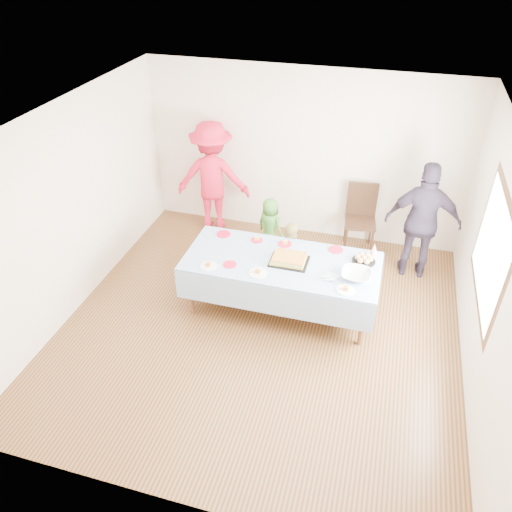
% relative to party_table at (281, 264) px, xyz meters
% --- Properties ---
extents(ground, '(5.00, 5.00, 0.00)m').
position_rel_party_table_xyz_m(ground, '(-0.16, -0.43, -0.72)').
color(ground, '#442D13').
rests_on(ground, ground).
extents(room_walls, '(5.04, 5.04, 2.72)m').
position_rel_party_table_xyz_m(room_walls, '(-0.10, -0.43, 1.05)').
color(room_walls, beige).
rests_on(room_walls, ground).
extents(party_table, '(2.50, 1.10, 0.78)m').
position_rel_party_table_xyz_m(party_table, '(0.00, 0.00, 0.00)').
color(party_table, '#56301D').
rests_on(party_table, ground).
extents(birthday_cake, '(0.48, 0.37, 0.09)m').
position_rel_party_table_xyz_m(birthday_cake, '(0.10, -0.01, 0.10)').
color(birthday_cake, black).
rests_on(birthday_cake, party_table).
extents(rolls_tray, '(0.30, 0.30, 0.09)m').
position_rel_party_table_xyz_m(rolls_tray, '(1.01, 0.26, 0.09)').
color(rolls_tray, black).
rests_on(rolls_tray, party_table).
extents(punch_bowl, '(0.37, 0.37, 0.09)m').
position_rel_party_table_xyz_m(punch_bowl, '(0.96, -0.11, 0.10)').
color(punch_bowl, silver).
rests_on(punch_bowl, party_table).
extents(party_hat, '(0.11, 0.11, 0.19)m').
position_rel_party_table_xyz_m(party_hat, '(1.12, 0.43, 0.15)').
color(party_hat, silver).
rests_on(party_hat, party_table).
extents(fork_pile, '(0.24, 0.18, 0.07)m').
position_rel_party_table_xyz_m(fork_pile, '(0.66, -0.23, 0.09)').
color(fork_pile, white).
rests_on(fork_pile, party_table).
extents(plate_red_far_a, '(0.20, 0.20, 0.01)m').
position_rel_party_table_xyz_m(plate_red_far_a, '(-0.92, 0.39, 0.06)').
color(plate_red_far_a, red).
rests_on(plate_red_far_a, party_table).
extents(plate_red_far_b, '(0.16, 0.16, 0.01)m').
position_rel_party_table_xyz_m(plate_red_far_b, '(-0.44, 0.37, 0.06)').
color(plate_red_far_b, red).
rests_on(plate_red_far_b, party_table).
extents(plate_red_far_c, '(0.18, 0.18, 0.01)m').
position_rel_party_table_xyz_m(plate_red_far_c, '(-0.05, 0.38, 0.06)').
color(plate_red_far_c, red).
rests_on(plate_red_far_c, party_table).
extents(plate_red_far_d, '(0.19, 0.19, 0.01)m').
position_rel_party_table_xyz_m(plate_red_far_d, '(0.63, 0.43, 0.06)').
color(plate_red_far_d, red).
rests_on(plate_red_far_d, party_table).
extents(plate_red_near, '(0.17, 0.17, 0.01)m').
position_rel_party_table_xyz_m(plate_red_near, '(-0.61, -0.27, 0.06)').
color(plate_red_near, red).
rests_on(plate_red_near, party_table).
extents(plate_white_left, '(0.21, 0.21, 0.01)m').
position_rel_party_table_xyz_m(plate_white_left, '(-0.86, -0.38, 0.06)').
color(plate_white_left, white).
rests_on(plate_white_left, party_table).
extents(plate_white_mid, '(0.23, 0.23, 0.01)m').
position_rel_party_table_xyz_m(plate_white_mid, '(-0.22, -0.35, 0.06)').
color(plate_white_mid, white).
rests_on(plate_white_mid, party_table).
extents(plate_white_right, '(0.22, 0.22, 0.01)m').
position_rel_party_table_xyz_m(plate_white_right, '(0.87, -0.40, 0.06)').
color(plate_white_right, white).
rests_on(plate_white_right, party_table).
extents(dining_chair, '(0.52, 0.52, 1.07)m').
position_rel_party_table_xyz_m(dining_chair, '(0.84, 1.83, -0.13)').
color(dining_chair, black).
rests_on(dining_chair, ground).
extents(toddler_left, '(0.30, 0.21, 0.78)m').
position_rel_party_table_xyz_m(toddler_left, '(-1.12, 0.47, -0.33)').
color(toddler_left, '#DD4C1B').
rests_on(toddler_left, ground).
extents(toddler_mid, '(0.53, 0.45, 0.93)m').
position_rel_party_table_xyz_m(toddler_mid, '(-0.49, 1.30, -0.26)').
color(toddler_mid, '#3A7D29').
rests_on(toddler_mid, ground).
extents(toddler_right, '(0.51, 0.43, 0.96)m').
position_rel_party_table_xyz_m(toddler_right, '(-0.04, 0.63, -0.25)').
color(toddler_right, tan).
rests_on(toddler_right, ground).
extents(adult_left, '(1.29, 0.87, 1.85)m').
position_rel_party_table_xyz_m(adult_left, '(-1.57, 1.77, 0.20)').
color(adult_left, red).
rests_on(adult_left, ground).
extents(adult_right, '(1.05, 0.45, 1.77)m').
position_rel_party_table_xyz_m(adult_right, '(1.72, 1.31, 0.16)').
color(adult_right, '#2F2735').
rests_on(adult_right, ground).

